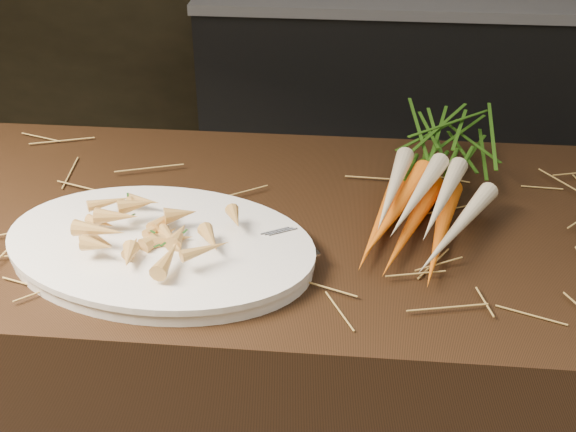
% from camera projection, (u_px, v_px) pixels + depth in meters
% --- Properties ---
extents(main_counter, '(2.40, 0.70, 0.90)m').
position_uv_depth(main_counter, '(327.00, 401.00, 1.52)').
color(main_counter, black).
rests_on(main_counter, ground).
extents(back_counter, '(1.82, 0.62, 0.84)m').
position_uv_depth(back_counter, '(417.00, 88.00, 3.11)').
color(back_counter, black).
rests_on(back_counter, ground).
extents(straw_bedding, '(1.40, 0.60, 0.02)m').
position_uv_depth(straw_bedding, '(335.00, 216.00, 1.28)').
color(straw_bedding, '#A6793E').
rests_on(straw_bedding, main_counter).
extents(root_veg_bunch, '(0.33, 0.61, 0.11)m').
position_uv_depth(root_veg_bunch, '(436.00, 168.00, 1.34)').
color(root_veg_bunch, '#ED5C04').
rests_on(root_veg_bunch, main_counter).
extents(serving_platter, '(0.56, 0.42, 0.03)m').
position_uv_depth(serving_platter, '(160.00, 250.00, 1.18)').
color(serving_platter, white).
rests_on(serving_platter, main_counter).
extents(roasted_veg_heap, '(0.28, 0.22, 0.06)m').
position_uv_depth(roasted_veg_heap, '(158.00, 228.00, 1.16)').
color(roasted_veg_heap, '#BC8C39').
rests_on(roasted_veg_heap, serving_platter).
extents(serving_fork, '(0.18, 0.11, 0.00)m').
position_uv_depth(serving_fork, '(262.00, 266.00, 1.12)').
color(serving_fork, silver).
rests_on(serving_fork, serving_platter).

